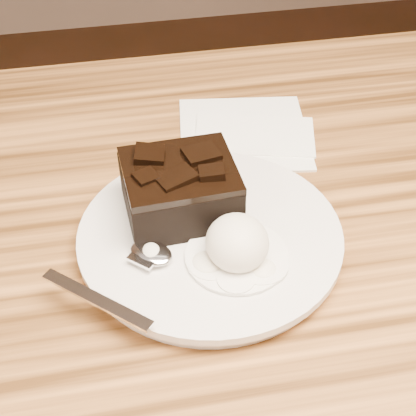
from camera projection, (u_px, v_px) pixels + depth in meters
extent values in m
cylinder|color=white|center=(210.00, 240.00, 0.61)|extent=(0.24, 0.24, 0.02)
cube|color=black|center=(180.00, 192.00, 0.61)|extent=(0.10, 0.09, 0.05)
ellipsoid|color=silver|center=(237.00, 243.00, 0.56)|extent=(0.05, 0.06, 0.05)
cylinder|color=white|center=(237.00, 257.00, 0.58)|extent=(0.09, 0.09, 0.00)
cube|color=white|center=(244.00, 132.00, 0.74)|extent=(0.16, 0.16, 0.01)
cube|color=black|center=(263.00, 274.00, 0.56)|extent=(0.01, 0.01, 0.00)
cube|color=black|center=(228.00, 270.00, 0.56)|extent=(0.01, 0.01, 0.00)
cube|color=black|center=(184.00, 237.00, 0.59)|extent=(0.01, 0.01, 0.00)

